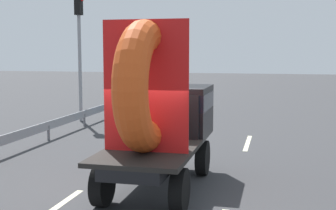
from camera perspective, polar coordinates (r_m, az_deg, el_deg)
ground_plane at (r=10.98m, az=-3.29°, el=-10.87°), size 120.00×120.00×0.00m
flatbed_truck at (r=11.01m, az=-1.01°, el=-0.70°), size 2.02×4.91×4.00m
distant_sedan at (r=24.73m, az=-1.30°, el=0.77°), size 1.83×4.28×1.40m
traffic_light at (r=21.97m, az=-11.08°, el=8.01°), size 0.42×0.36×5.93m
guardrail at (r=19.11m, az=-12.50°, el=-1.83°), size 0.10×13.16×0.71m
lane_dash_left_far at (r=17.39m, az=-1.80°, el=-4.26°), size 0.16×2.57×0.01m
lane_dash_right_far at (r=16.85m, az=9.99°, el=-4.72°), size 0.16×2.87×0.01m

